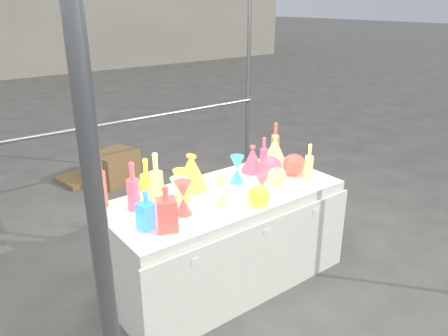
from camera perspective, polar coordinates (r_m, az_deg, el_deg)
ground at (r=3.63m, az=-0.00°, el=-14.12°), size 80.00×80.00×0.00m
display_table at (r=3.42m, az=0.10°, el=-9.07°), size 1.84×0.83×0.75m
cardboard_box_closed at (r=5.47m, az=-14.13°, el=0.15°), size 0.63×0.54×0.39m
cardboard_box_flat at (r=5.72m, az=-17.41°, el=-1.04°), size 0.73×0.58×0.06m
bottle_0 at (r=3.11m, az=-16.63°, el=-2.47°), size 0.09×0.09×0.30m
bottle_1 at (r=3.09m, az=-16.70°, el=-1.84°), size 0.09×0.09×0.37m
bottle_2 at (r=3.10m, az=-15.98°, el=-1.45°), size 0.11×0.11×0.40m
bottle_3 at (r=3.00m, az=-11.80°, el=-2.30°), size 0.10×0.10×0.35m
bottle_4 at (r=3.03m, az=-8.84°, el=-1.44°), size 0.12×0.12×0.39m
bottle_6 at (r=3.09m, az=-10.10°, el=-1.62°), size 0.11×0.11×0.33m
decanter_1 at (r=2.72m, az=-7.57°, el=-5.21°), size 0.16×0.16×0.30m
decanter_2 at (r=2.77m, az=-10.07°, el=-5.30°), size 0.12×0.12×0.26m
hourglass_0 at (r=2.91m, az=-5.34°, el=-3.90°), size 0.13×0.13×0.24m
hourglass_1 at (r=3.12m, az=4.91°, el=-2.55°), size 0.11×0.11×0.20m
hourglass_2 at (r=3.03m, az=-0.34°, el=-2.98°), size 0.12×0.12×0.22m
hourglass_3 at (r=2.97m, az=-5.87°, el=-3.42°), size 0.13×0.13×0.24m
hourglass_4 at (r=3.10m, az=-5.59°, el=-2.30°), size 0.15×0.15×0.23m
hourglass_5 at (r=3.40m, az=1.71°, el=-0.16°), size 0.13×0.13×0.22m
globe_0 at (r=3.06m, az=4.56°, el=-3.74°), size 0.17×0.17×0.13m
globe_1 at (r=3.41m, az=6.91°, el=-1.19°), size 0.17×0.17×0.12m
globe_2 at (r=3.62m, az=9.12°, el=0.31°), size 0.21×0.21×0.15m
globe_3 at (r=3.54m, az=6.04°, el=0.05°), size 0.25×0.25×0.15m
lampshade_0 at (r=3.29m, az=-4.05°, el=-0.55°), size 0.25×0.25×0.27m
lampshade_1 at (r=3.34m, az=-4.44°, el=-0.30°), size 0.24×0.24×0.26m
lampshade_2 at (r=3.62m, az=3.74°, el=1.23°), size 0.25×0.25×0.23m
lampshade_3 at (r=3.89m, az=6.65°, el=2.58°), size 0.22×0.22×0.24m
bottle_9 at (r=3.98m, az=6.72°, el=3.68°), size 0.09×0.09×0.32m
bottle_10 at (r=3.67m, az=5.22°, el=1.92°), size 0.08×0.08×0.29m
bottle_11 at (r=3.54m, az=11.06°, el=0.90°), size 0.07×0.07×0.29m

